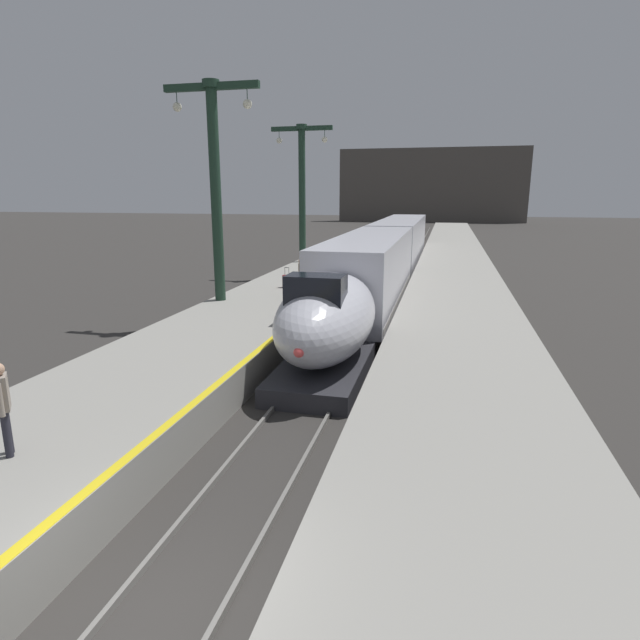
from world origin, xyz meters
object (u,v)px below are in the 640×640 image
at_px(highspeed_train_main, 385,257).
at_px(rolling_suitcase, 287,281).
at_px(passenger_near_edge, 313,270).
at_px(station_column_mid, 215,172).
at_px(passenger_mid_platform, 2,402).
at_px(passenger_far_waiting, 301,274).
at_px(station_column_far, 302,180).

xyz_separation_m(highspeed_train_main, rolling_suitcase, (-4.02, -6.36, -0.57)).
bearing_deg(passenger_near_edge, station_column_mid, -137.55).
bearing_deg(rolling_suitcase, highspeed_train_main, 57.70).
relative_size(passenger_mid_platform, passenger_far_waiting, 1.00).
bearing_deg(rolling_suitcase, station_column_mid, -117.65).
relative_size(passenger_near_edge, passenger_far_waiting, 1.00).
relative_size(station_column_far, passenger_far_waiting, 5.15).
bearing_deg(station_column_far, passenger_mid_platform, -85.60).
height_order(passenger_near_edge, rolling_suitcase, passenger_near_edge).
height_order(station_column_far, passenger_near_edge, station_column_far).
distance_m(highspeed_train_main, passenger_far_waiting, 8.86).
xyz_separation_m(station_column_far, rolling_suitcase, (1.88, -9.71, -4.97)).
distance_m(highspeed_train_main, rolling_suitcase, 7.54).
relative_size(highspeed_train_main, passenger_near_edge, 22.48).
relative_size(passenger_mid_platform, rolling_suitcase, 1.72).
bearing_deg(passenger_far_waiting, station_column_mid, -154.40).
relative_size(station_column_mid, passenger_mid_platform, 5.20).
bearing_deg(highspeed_train_main, passenger_near_edge, -110.35).
bearing_deg(station_column_far, rolling_suitcase, -79.03).
xyz_separation_m(station_column_mid, station_column_far, (0.00, 13.31, -0.04)).
xyz_separation_m(highspeed_train_main, station_column_far, (-5.90, 3.36, 4.39)).
xyz_separation_m(station_column_mid, passenger_near_edge, (3.34, 3.06, -4.32)).
height_order(passenger_near_edge, passenger_far_waiting, same).
bearing_deg(highspeed_train_main, rolling_suitcase, -122.30).
distance_m(highspeed_train_main, station_column_mid, 12.39).
xyz_separation_m(passenger_far_waiting, rolling_suitcase, (-1.29, 2.07, -0.69)).
bearing_deg(passenger_far_waiting, station_column_far, 105.06).
xyz_separation_m(highspeed_train_main, passenger_mid_platform, (-3.84, -23.50, 0.11)).
height_order(station_column_far, rolling_suitcase, station_column_far).
distance_m(station_column_mid, passenger_far_waiting, 5.57).
xyz_separation_m(highspeed_train_main, station_column_mid, (-5.90, -9.95, 4.43)).
height_order(highspeed_train_main, station_column_mid, station_column_mid).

